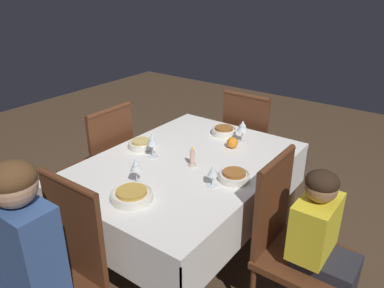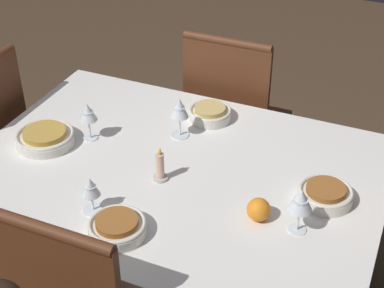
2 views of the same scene
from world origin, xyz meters
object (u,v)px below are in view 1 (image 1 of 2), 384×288
person_adult_denim (21,270)px  bowl_west (132,195)px  person_child_yellow (324,250)px  chair_west (58,273)px  bowl_south (234,176)px  wine_glass_south (213,172)px  bowl_east (224,131)px  wine_glass_north (152,140)px  chair_south (291,239)px  chair_east (250,142)px  wine_glass_west (136,166)px  wine_glass_east (243,126)px  orange_fruit (232,143)px  dining_table (185,173)px  chair_north (103,162)px  candle_centerpiece (192,159)px  bowl_north (141,144)px

person_adult_denim → bowl_west: person_adult_denim is taller
person_child_yellow → bowl_west: 1.03m
chair_west → bowl_west: (0.44, -0.07, 0.24)m
bowl_south → wine_glass_south: size_ratio=1.40×
bowl_east → wine_glass_north: bearing=164.5°
chair_west → person_child_yellow: 1.32m
chair_south → chair_east: 1.29m
bowl_east → bowl_south: bearing=-143.3°
person_adult_denim → bowl_south: size_ratio=6.26×
wine_glass_west → wine_glass_south: wine_glass_west is taller
wine_glass_west → wine_glass_east: 0.89m
bowl_east → orange_fruit: bearing=-135.0°
dining_table → chair_north: 0.77m
wine_glass_south → orange_fruit: 0.54m
chair_east → candle_centerpiece: bearing=95.7°
chair_east → bowl_west: (-1.48, -0.07, 0.24)m
person_adult_denim → wine_glass_north: bearing=99.6°
orange_fruit → bowl_east: bearing=45.0°
person_adult_denim → bowl_north: person_adult_denim is taller
chair_north → person_child_yellow: chair_north is taller
bowl_east → candle_centerpiece: bearing=-168.5°
chair_west → chair_south: 1.20m
wine_glass_west → bowl_west: bearing=-145.0°
chair_south → orange_fruit: 0.80m
dining_table → person_child_yellow: person_child_yellow is taller
chair_north → bowl_north: size_ratio=5.55×
dining_table → chair_east: size_ratio=1.52×
dining_table → orange_fruit: orange_fruit is taller
dining_table → chair_south: (-0.06, -0.76, -0.13)m
chair_north → bowl_north: (0.03, -0.38, 0.24)m
chair_west → wine_glass_north: (0.89, 0.18, 0.33)m
wine_glass_west → bowl_east: bearing=-0.9°
wine_glass_north → wine_glass_east: size_ratio=1.04×
chair_north → chair_east: bearing=143.9°
bowl_north → orange_fruit: size_ratio=2.27×
bowl_west → person_adult_denim: bearing=173.1°
wine_glass_east → bowl_east: bearing=75.4°
chair_west → chair_north: 1.17m
chair_south → chair_east: size_ratio=1.00×
wine_glass_east → person_adult_denim: bearing=174.0°
chair_north → chair_east: (1.00, -0.73, 0.00)m
dining_table → wine_glass_west: wine_glass_west is taller
wine_glass_west → orange_fruit: 0.77m
candle_centerpiece → dining_table: bearing=75.8°
chair_east → wine_glass_south: chair_east is taller
chair_south → chair_north: 1.52m
chair_west → chair_east: same height
chair_east → person_child_yellow: bearing=133.5°
chair_east → person_child_yellow: 1.41m
orange_fruit → bowl_north: bearing=126.1°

